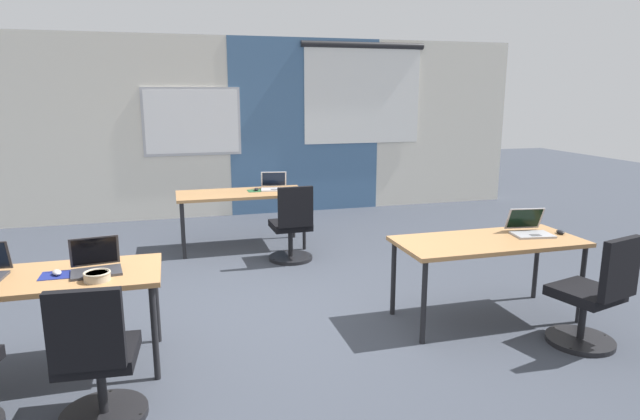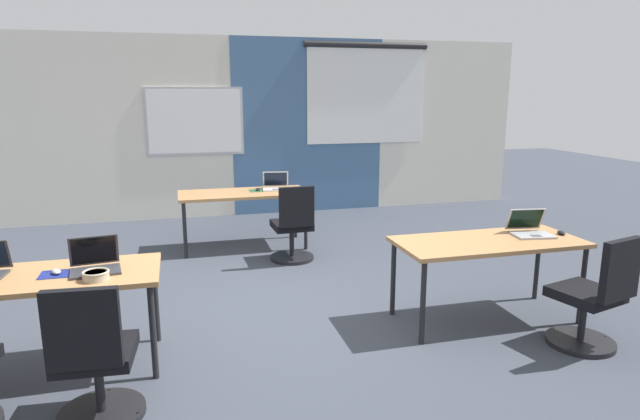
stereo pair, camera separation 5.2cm
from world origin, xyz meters
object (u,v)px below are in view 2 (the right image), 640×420
at_px(desk_far_center, 243,197).
at_px(mouse_near_left_inner, 56,271).
at_px(mouse_far_right, 258,189).
at_px(laptop_near_right_end, 530,229).
at_px(mouse_near_right_end, 561,233).
at_px(chair_near_left_inner, 95,366).
at_px(chair_far_right, 293,230).
at_px(snack_bowl, 96,275).
at_px(chair_near_right_end, 593,302).
at_px(laptop_near_left_inner, 95,264).
at_px(desk_near_right, 488,247).
at_px(laptop_far_right, 276,186).
at_px(desk_near_left, 40,283).

bearing_deg(desk_far_center, mouse_near_left_inner, -120.19).
bearing_deg(mouse_far_right, laptop_near_right_end, -54.27).
distance_m(mouse_near_right_end, chair_near_left_inner, 3.88).
xyz_separation_m(chair_far_right, snack_bowl, (-1.84, -2.26, 0.38)).
height_order(chair_far_right, mouse_near_left_inner, chair_far_right).
xyz_separation_m(chair_near_right_end, laptop_near_left_inner, (-3.63, 0.70, 0.39)).
xyz_separation_m(desk_near_right, mouse_near_right_end, (0.72, -0.01, 0.08)).
height_order(desk_far_center, mouse_near_left_inner, mouse_near_left_inner).
height_order(mouse_near_right_end, chair_near_left_inner, chair_near_left_inner).
xyz_separation_m(laptop_far_right, chair_far_right, (0.05, -0.83, -0.39)).
bearing_deg(mouse_near_right_end, desk_near_right, 179.39).
bearing_deg(laptop_far_right, mouse_far_right, -159.32).
height_order(chair_near_right_end, snack_bowl, chair_near_right_end).
distance_m(desk_far_center, laptop_far_right, 0.46).
height_order(mouse_far_right, laptop_near_left_inner, laptop_near_left_inner).
distance_m(desk_near_right, laptop_far_right, 3.18).
distance_m(laptop_near_right_end, mouse_near_right_end, 0.28).
bearing_deg(chair_far_right, snack_bowl, 48.90).
bearing_deg(desk_near_right, chair_near_right_end, -54.85).
distance_m(chair_near_right_end, laptop_near_left_inner, 3.72).
relative_size(desk_far_center, mouse_far_right, 14.84).
bearing_deg(laptop_far_right, laptop_near_right_end, -48.58).
distance_m(mouse_near_right_end, laptop_near_left_inner, 3.85).
bearing_deg(laptop_near_left_inner, desk_near_left, 172.39).
relative_size(desk_far_center, laptop_near_right_end, 4.28).
distance_m(laptop_far_right, chair_near_left_inner, 4.07).
height_order(laptop_near_left_inner, snack_bowl, laptop_near_left_inner).
distance_m(desk_near_right, snack_bowl, 3.11).
distance_m(desk_far_center, chair_near_right_end, 4.17).
relative_size(mouse_near_left_inner, chair_near_left_inner, 0.12).
bearing_deg(laptop_far_right, chair_near_right_end, -53.81).
xyz_separation_m(desk_near_left, mouse_near_right_end, (4.22, -0.01, 0.08)).
bearing_deg(laptop_near_right_end, laptop_near_left_inner, -170.58).
height_order(mouse_near_right_end, chair_near_right_end, chair_near_right_end).
xyz_separation_m(laptop_far_right, laptop_near_left_inner, (-1.82, -2.89, 0.00)).
height_order(desk_near_left, mouse_near_right_end, mouse_near_right_end).
bearing_deg(laptop_near_left_inner, chair_far_right, 39.76).
bearing_deg(snack_bowl, chair_near_right_end, -7.92).
distance_m(chair_near_right_end, mouse_far_right, 4.11).
distance_m(desk_near_left, chair_near_left_inner, 0.92).
bearing_deg(chair_near_left_inner, laptop_near_left_inner, -81.18).
distance_m(mouse_near_right_end, laptop_far_right, 3.54).
bearing_deg(mouse_far_right, laptop_far_right, 11.17).
height_order(chair_far_right, chair_near_left_inner, same).
bearing_deg(mouse_near_left_inner, mouse_far_right, 57.31).
distance_m(desk_near_right, mouse_near_right_end, 0.72).
bearing_deg(chair_near_right_end, laptop_far_right, -77.98).
bearing_deg(mouse_near_left_inner, desk_near_right, 0.19).
bearing_deg(desk_far_center, desk_near_left, -122.01).
xyz_separation_m(desk_far_center, laptop_far_right, (0.44, 0.09, 0.11)).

